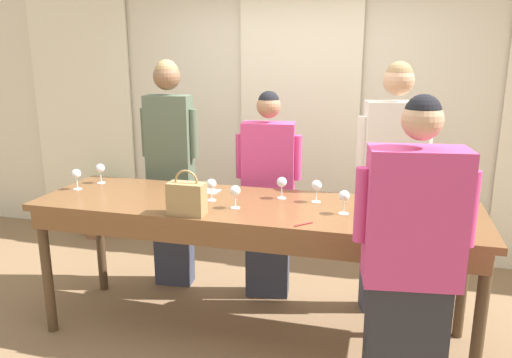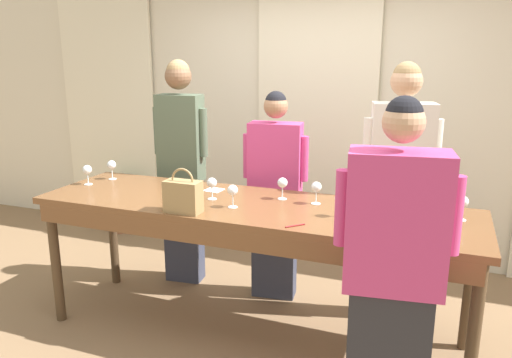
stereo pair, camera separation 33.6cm
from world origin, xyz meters
TOP-DOWN VIEW (x-y plane):
  - ground_plane at (0.00, 0.00)m, footprint 18.00×18.00m
  - wall_back at (0.00, 1.74)m, footprint 12.00×0.06m
  - curtain_panel_left at (-2.36, 1.67)m, footprint 1.15×0.03m
  - curtain_panel_center at (0.00, 1.67)m, footprint 1.15×0.03m
  - tasting_bar at (0.00, -0.03)m, footprint 2.96×0.82m
  - wine_bottle at (1.00, -0.36)m, footprint 0.08×0.08m
  - handbag at (-0.33, -0.32)m, footprint 0.23×0.12m
  - wine_glass_front_left at (-0.29, 0.00)m, footprint 0.07×0.07m
  - wine_glass_front_mid at (-1.35, 0.01)m, footprint 0.07×0.07m
  - wine_glass_front_right at (0.60, -0.06)m, footprint 0.07×0.07m
  - wine_glass_center_left at (0.40, 0.15)m, footprint 0.07×0.07m
  - wine_glass_center_mid at (-1.27, 0.22)m, footprint 0.07×0.07m
  - wine_glass_center_right at (1.30, 0.14)m, footprint 0.07×0.07m
  - wine_glass_back_left at (-0.08, -0.12)m, footprint 0.07×0.07m
  - wine_glass_back_mid at (0.16, 0.17)m, footprint 0.07×0.07m
  - napkin at (-0.38, 0.21)m, footprint 0.13×0.13m
  - pen at (0.40, -0.32)m, footprint 0.09×0.10m
  - guest_olive_jacket at (-0.87, 0.61)m, footprint 0.48×0.24m
  - guest_pink_top at (-0.04, 0.61)m, footprint 0.52×0.25m
  - guest_cream_sweater at (0.89, 0.61)m, footprint 0.54×0.30m
  - host_pouring at (0.99, -0.68)m, footprint 0.58×0.30m
  - potted_plant at (-2.15, 1.40)m, footprint 0.28×0.28m

SIDE VIEW (x-z plane):
  - ground_plane at x=0.00m, z-range 0.00..0.00m
  - potted_plant at x=-2.15m, z-range 0.04..0.70m
  - guest_pink_top at x=-0.04m, z-range 0.03..1.69m
  - tasting_bar at x=0.00m, z-range 0.39..1.36m
  - host_pouring at x=0.99m, z-range 0.01..1.77m
  - napkin at x=-0.38m, z-range 0.97..0.97m
  - pen at x=0.40m, z-range 0.97..0.97m
  - guest_cream_sweater at x=0.89m, z-range 0.04..1.93m
  - guest_olive_jacket at x=-0.87m, z-range 0.07..1.96m
  - handbag at x=-0.33m, z-range 0.93..1.22m
  - wine_glass_front_left at x=-0.29m, z-range 1.00..1.15m
  - wine_glass_front_mid at x=-1.35m, z-range 1.00..1.15m
  - wine_glass_front_right at x=0.60m, z-range 1.00..1.15m
  - wine_glass_center_left at x=0.40m, z-range 1.00..1.15m
  - wine_glass_center_mid at x=-1.27m, z-range 1.00..1.15m
  - wine_glass_center_right at x=1.30m, z-range 1.00..1.15m
  - wine_glass_back_left at x=-0.08m, z-range 1.00..1.15m
  - wine_glass_back_mid at x=0.16m, z-range 1.00..1.15m
  - wine_bottle at x=1.00m, z-range 0.93..1.23m
  - curtain_panel_left at x=-2.36m, z-range 0.00..2.69m
  - curtain_panel_center at x=0.00m, z-range 0.00..2.69m
  - wall_back at x=0.00m, z-range 0.00..2.80m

